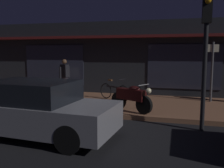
{
  "coord_description": "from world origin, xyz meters",
  "views": [
    {
      "loc": [
        3.1,
        -6.64,
        2.16
      ],
      "look_at": [
        0.6,
        2.4,
        0.95
      ],
      "focal_mm": 40.2,
      "sensor_mm": 36.0,
      "label": 1
    }
  ],
  "objects": [
    {
      "name": "traffic_light_pole",
      "position": [
        3.7,
        0.46,
        2.48
      ],
      "size": [
        0.24,
        0.33,
        3.6
      ],
      "color": "black",
      "rests_on": "ground_plane"
    },
    {
      "name": "bicycle_parked",
      "position": [
        0.42,
        3.38,
        0.51
      ],
      "size": [
        1.48,
        0.83,
        0.91
      ],
      "color": "black",
      "rests_on": "sidewalk_slab"
    },
    {
      "name": "storefront_building",
      "position": [
        0.0,
        6.39,
        1.8
      ],
      "size": [
        18.0,
        3.3,
        3.6
      ],
      "color": "black",
      "rests_on": "ground_plane"
    },
    {
      "name": "sidewalk_slab",
      "position": [
        0.0,
        3.0,
        0.07
      ],
      "size": [
        18.0,
        4.0,
        0.15
      ],
      "primitive_type": "cube",
      "color": "brown",
      "rests_on": "ground_plane"
    },
    {
      "name": "person_photographer",
      "position": [
        -2.07,
        3.86,
        1.03
      ],
      "size": [
        0.44,
        0.6,
        1.67
      ],
      "color": "#28232D",
      "rests_on": "sidewalk_slab"
    },
    {
      "name": "motorcycle",
      "position": [
        1.52,
        1.55,
        0.65
      ],
      "size": [
        1.56,
        0.95,
        0.97
      ],
      "color": "black",
      "rests_on": "sidewalk_slab"
    },
    {
      "name": "sign_post",
      "position": [
        4.29,
        4.09,
        1.51
      ],
      "size": [
        0.44,
        0.09,
        2.4
      ],
      "color": "#47474C",
      "rests_on": "sidewalk_slab"
    },
    {
      "name": "parked_car_far",
      "position": [
        -0.49,
        -1.08,
        0.7
      ],
      "size": [
        4.21,
        2.03,
        1.42
      ],
      "color": "black",
      "rests_on": "ground_plane"
    },
    {
      "name": "ground_plane",
      "position": [
        0.0,
        0.0,
        0.0
      ],
      "size": [
        60.0,
        60.0,
        0.0
      ],
      "primitive_type": "plane",
      "color": "black"
    }
  ]
}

